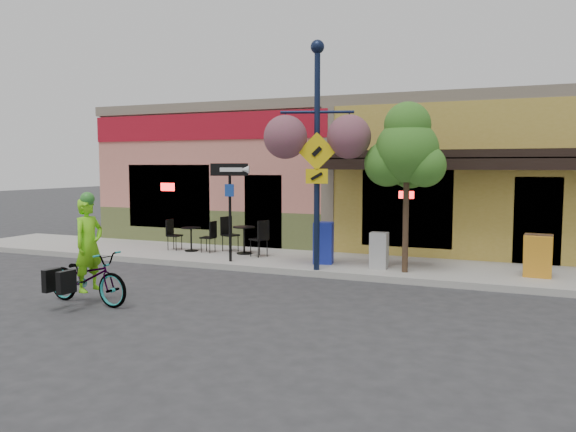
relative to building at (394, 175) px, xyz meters
The scene contains 14 objects.
ground 7.83m from the building, 90.00° to the right, with size 90.00×90.00×0.00m, color #2D2D30.
sidewalk 5.91m from the building, 90.00° to the right, with size 24.00×3.00×0.15m, color #9E9B93.
curb 7.28m from the building, 90.00° to the right, with size 24.00×0.12×0.15m, color #A8A59E.
building is the anchor object (origin of this frame).
bicycle 11.60m from the building, 107.33° to the right, with size 0.66×1.89×1.00m, color maroon.
cyclist_rider 11.54m from the building, 107.09° to the right, with size 0.63×0.41×1.73m, color #7AEC18.
lamp_post 6.88m from the building, 92.96° to the right, with size 1.68×0.67×5.26m, color #111A36, non-canonical shape.
one_way_sign 7.19m from the building, 112.75° to the right, with size 0.95×0.21×2.48m, color black, non-canonical shape.
cafe_set_left 7.36m from the building, 129.89° to the right, with size 1.48×0.74×0.89m, color black, non-canonical shape.
cafe_set_right 6.35m from the building, 119.00° to the right, with size 1.65×0.83×0.99m, color black, non-canonical shape.
newspaper_box_blue 6.20m from the building, 94.64° to the right, with size 0.46×0.41×1.03m, color #1C2CAB, non-canonical shape.
newspaper_box_grey 6.40m from the building, 81.19° to the right, with size 0.40×0.36×0.85m, color #A9A9A9, non-canonical shape.
street_tree 6.56m from the building, 75.82° to the right, with size 1.52×1.52×3.89m, color #3D7A26, non-canonical shape.
sandwich_board 7.65m from the building, 54.23° to the right, with size 0.57×0.42×0.95m, color orange, non-canonical shape.
Camera 1 is at (3.95, -11.54, 2.57)m, focal length 35.00 mm.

